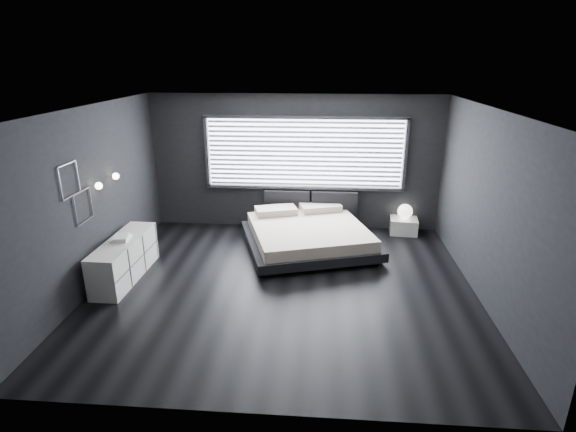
{
  "coord_description": "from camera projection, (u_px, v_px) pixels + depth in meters",
  "views": [
    {
      "loc": [
        0.56,
        -6.4,
        3.48
      ],
      "look_at": [
        0.0,
        0.85,
        0.9
      ],
      "focal_mm": 28.0,
      "sensor_mm": 36.0,
      "label": 1
    }
  ],
  "objects": [
    {
      "name": "wall_art_lower",
      "position": [
        84.0,
        206.0,
        6.69
      ],
      "size": [
        0.01,
        0.48,
        0.48
      ],
      "color": "#47474C",
      "rests_on": "ground"
    },
    {
      "name": "headboard",
      "position": [
        311.0,
        203.0,
        9.49
      ],
      "size": [
        1.96,
        0.16,
        0.52
      ],
      "color": "black",
      "rests_on": "ground"
    },
    {
      "name": "sconce_far",
      "position": [
        116.0,
        176.0,
        7.51
      ],
      "size": [
        0.18,
        0.11,
        0.11
      ],
      "color": "silver",
      "rests_on": "ground"
    },
    {
      "name": "window",
      "position": [
        305.0,
        154.0,
        9.2
      ],
      "size": [
        4.14,
        0.09,
        1.52
      ],
      "color": "white",
      "rests_on": "ground"
    },
    {
      "name": "sconce_near",
      "position": [
        99.0,
        186.0,
        6.94
      ],
      "size": [
        0.18,
        0.11,
        0.11
      ],
      "color": "silver",
      "rests_on": "ground"
    },
    {
      "name": "book_stack",
      "position": [
        121.0,
        238.0,
        7.29
      ],
      "size": [
        0.3,
        0.38,
        0.07
      ],
      "color": "white",
      "rests_on": "dresser"
    },
    {
      "name": "orb_lamp",
      "position": [
        405.0,
        211.0,
        9.27
      ],
      "size": [
        0.3,
        0.3,
        0.3
      ],
      "primitive_type": "sphere",
      "color": "white",
      "rests_on": "nightstand"
    },
    {
      "name": "room",
      "position": [
        284.0,
        204.0,
        6.75
      ],
      "size": [
        6.04,
        6.0,
        2.8
      ],
      "color": "black",
      "rests_on": "ground"
    },
    {
      "name": "wall_art_upper",
      "position": [
        69.0,
        180.0,
        6.3
      ],
      "size": [
        0.01,
        0.48,
        0.48
      ],
      "color": "#47474C",
      "rests_on": "ground"
    },
    {
      "name": "dresser",
      "position": [
        125.0,
        259.0,
        7.4
      ],
      "size": [
        0.51,
        1.7,
        0.68
      ],
      "color": "white",
      "rests_on": "ground"
    },
    {
      "name": "bed",
      "position": [
        308.0,
        234.0,
        8.6
      ],
      "size": [
        2.85,
        2.78,
        0.6
      ],
      "color": "black",
      "rests_on": "ground"
    },
    {
      "name": "nightstand",
      "position": [
        403.0,
        226.0,
        9.35
      ],
      "size": [
        0.59,
        0.51,
        0.32
      ],
      "primitive_type": "cube",
      "rotation": [
        0.0,
        0.0,
        -0.09
      ],
      "color": "white",
      "rests_on": "ground"
    }
  ]
}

